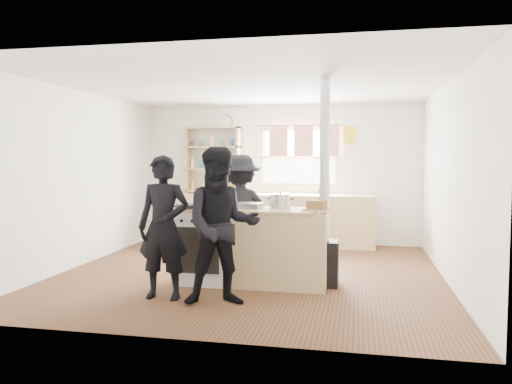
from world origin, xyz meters
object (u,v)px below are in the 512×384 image
thermos (327,185)px  bread_board (317,206)px  person_near_left (164,227)px  person_far (240,212)px  person_near_right (222,226)px  flue_heater (324,233)px  cooking_island (252,246)px  skillet_greens (187,206)px  stockpot_counter (280,201)px  stockpot_stove (222,200)px  roast_tray (249,206)px

thermos → bread_board: size_ratio=1.00×
person_near_left → person_far: 1.70m
person_near_right → flue_heater: bearing=26.9°
flue_heater → person_far: (-1.21, 0.72, 0.15)m
cooking_island → thermos: bearing=75.1°
skillet_greens → person_near_left: 0.67m
person_far → flue_heater: bearing=126.2°
person_near_right → stockpot_counter: bearing=47.1°
person_near_right → cooking_island: bearing=62.7°
skillet_greens → bread_board: 1.56m
stockpot_stove → bread_board: stockpot_stove is taller
stockpot_stove → person_far: size_ratio=0.15×
stockpot_counter → person_near_left: size_ratio=0.17×
stockpot_stove → stockpot_counter: stockpot_counter is taller
thermos → bread_board: thermos is taller
skillet_greens → person_near_right: (0.64, -0.75, -0.13)m
skillet_greens → stockpot_counter: 1.13m
flue_heater → person_far: size_ratio=1.57×
thermos → cooking_island: (-0.74, -2.77, -0.60)m
stockpot_stove → skillet_greens: bearing=-145.5°
stockpot_counter → skillet_greens: bearing=-166.0°
skillet_greens → bread_board: size_ratio=0.96×
roast_tray → person_near_right: person_near_right is taller
skillet_greens → person_near_left: size_ratio=0.20×
skillet_greens → roast_tray: (0.74, 0.11, 0.01)m
thermos → person_far: person_far is taller
thermos → bread_board: 2.86m
skillet_greens → stockpot_stove: stockpot_stove is taller
person_far → stockpot_stove: bearing=62.4°
flue_heater → stockpot_counter: bearing=179.3°
person_far → bread_board: bearing=117.6°
thermos → stockpot_stove: size_ratio=1.37×
stockpot_counter → person_near_right: size_ratio=0.16×
person_near_right → thermos: bearing=58.0°
cooking_island → person_near_left: size_ratio=1.25×
bread_board → person_near_right: (-0.92, -0.80, -0.15)m
person_near_right → roast_tray: bearing=64.6°
thermos → cooking_island: thermos is taller
stockpot_stove → person_near_right: size_ratio=0.15×
cooking_island → skillet_greens: 0.93m
skillet_greens → stockpot_stove: size_ratio=1.31×
flue_heater → person_near_left: bearing=-151.6°
stockpot_counter → bread_board: (0.46, -0.22, -0.04)m
cooking_island → flue_heater: bearing=7.8°
person_near_left → person_far: bearing=73.0°
cooking_island → roast_tray: size_ratio=5.90×
person_near_left → bread_board: bearing=22.7°
bread_board → flue_heater: (0.07, 0.21, -0.34)m
stockpot_counter → person_near_left: (-1.15, -0.92, -0.23)m
person_near_left → person_far: size_ratio=0.99×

